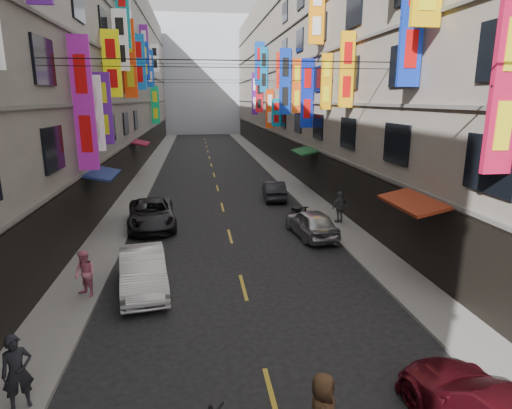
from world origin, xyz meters
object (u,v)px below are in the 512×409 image
object	(u,v)px
pedestrian_lfar	(85,274)
car_right_far	(274,190)
scooter_far_right	(298,216)
car_left_mid	(143,271)
car_right_mid	(311,223)
pedestrian_rfar	(340,207)
pedestrian_lnear	(17,372)
car_left_far	(152,214)

from	to	relation	value
pedestrian_lfar	car_right_far	bearing A→B (deg)	96.67
scooter_far_right	car_left_mid	world-z (taller)	car_left_mid
pedestrian_lfar	car_right_mid	bearing A→B (deg)	70.64
car_left_mid	pedestrian_rfar	xyz separation A→B (m)	(9.63, 6.94, 0.26)
car_right_far	pedestrian_rfar	size ratio (longest dim) A/B	2.22
car_right_mid	pedestrian_lnear	xyz separation A→B (m)	(-9.50, -11.09, 0.28)
car_left_far	pedestrian_rfar	size ratio (longest dim) A/B	3.00
pedestrian_lfar	pedestrian_rfar	world-z (taller)	pedestrian_rfar
car_left_mid	pedestrian_rfar	distance (m)	11.87
car_right_mid	car_right_far	distance (m)	8.25
car_right_mid	pedestrian_rfar	world-z (taller)	pedestrian_rfar
car_right_mid	pedestrian_lfar	size ratio (longest dim) A/B	2.54
scooter_far_right	pedestrian_rfar	world-z (taller)	pedestrian_rfar
pedestrian_lnear	car_right_mid	bearing A→B (deg)	19.87
car_left_far	car_right_far	xyz separation A→B (m)	(7.62, 5.46, -0.09)
scooter_far_right	pedestrian_rfar	size ratio (longest dim) A/B	1.01
car_left_far	pedestrian_lfar	size ratio (longest dim) A/B	3.23
scooter_far_right	car_left_far	size ratio (longest dim) A/B	0.34
car_left_far	pedestrian_lnear	world-z (taller)	pedestrian_lnear
pedestrian_lnear	car_left_mid	bearing A→B (deg)	42.44
car_right_far	car_right_mid	bearing A→B (deg)	96.96
car_left_far	pedestrian_rfar	xyz separation A→B (m)	(10.07, -0.96, 0.26)
scooter_far_right	car_right_far	bearing A→B (deg)	-106.19
pedestrian_lnear	pedestrian_lfar	bearing A→B (deg)	59.45
car_right_mid	pedestrian_lfar	world-z (taller)	pedestrian_lfar
scooter_far_right	pedestrian_rfar	bearing A→B (deg)	149.48
pedestrian_lfar	pedestrian_lnear	bearing A→B (deg)	-51.26
scooter_far_right	pedestrian_lnear	bearing A→B (deg)	36.15
car_right_far	car_left_mid	bearing A→B (deg)	66.09
car_right_mid	car_right_far	size ratio (longest dim) A/B	1.06
car_left_mid	car_right_far	world-z (taller)	car_left_mid
car_right_far	pedestrian_lnear	xyz separation A→B (m)	(-9.12, -19.32, 0.35)
scooter_far_right	car_right_mid	size ratio (longest dim) A/B	0.43
car_left_mid	car_right_far	distance (m)	15.17
car_left_far	pedestrian_lnear	distance (m)	13.94
car_right_far	pedestrian_lfar	xyz separation A→B (m)	(-9.02, -13.86, 0.29)
pedestrian_rfar	car_right_far	bearing A→B (deg)	-91.24
car_right_mid	car_right_far	bearing A→B (deg)	-93.68
car_left_mid	car_right_far	xyz separation A→B (m)	(7.18, 13.36, -0.09)
car_left_far	car_right_mid	xyz separation A→B (m)	(8.00, -2.77, -0.02)
pedestrian_lnear	scooter_far_right	bearing A→B (deg)	25.35
scooter_far_right	car_right_far	world-z (taller)	car_right_far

